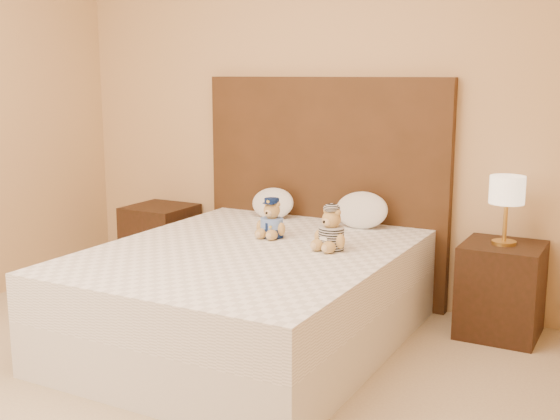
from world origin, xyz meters
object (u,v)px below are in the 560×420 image
Objects in this scene: teddy_police at (272,218)px; pillow_left at (273,202)px; nightstand_left at (161,242)px; lamp at (507,193)px; teddy_prisoner at (331,229)px; pillow_right at (362,208)px; nightstand_right at (501,290)px; bed at (248,295)px.

teddy_police is 0.59m from pillow_left.
pillow_left reaches higher than nightstand_left.
lamp is 1.04m from teddy_prisoner.
nightstand_left is 1.65m from pillow_right.
nightstand_right is 1.42m from teddy_police.
nightstand_left is 1.38m from teddy_police.
nightstand_right is 1.38× the size of lamp.
bed is 0.61m from teddy_prisoner.
nightstand_right is 1.10m from teddy_prisoner.
nightstand_left is at bearing -178.93° from pillow_right.
pillow_left is at bearing 119.54° from teddy_police.
teddy_prisoner is at bearing -83.51° from pillow_right.
pillow_left is (-1.55, 0.03, -0.19)m from lamp.
lamp is at bearing -1.11° from pillow_left.
nightstand_left is 1.82m from teddy_prisoner.
teddy_police reaches higher than nightstand_left.
nightstand_left is 1.38× the size of lamp.
lamp reaches higher than teddy_police.
pillow_left is at bearing 180.00° from pillow_right.
pillow_left is (-0.30, 0.83, 0.39)m from bed.
teddy_prisoner is (1.67, -0.60, 0.40)m from nightstand_left.
teddy_prisoner is at bearing -12.87° from teddy_police.
nightstand_left and nightstand_right have the same top height.
teddy_police is at bearing -158.94° from lamp.
teddy_police is at bearing -61.52° from pillow_left.
teddy_police is (-0.02, 0.31, 0.39)m from bed.
pillow_left is (-1.55, 0.03, 0.39)m from nightstand_right.
nightstand_left is 2.56m from lamp.
lamp reaches higher than nightstand_left.
pillow_left is (-0.28, 0.52, -0.01)m from teddy_police.
pillow_left is at bearing 178.89° from lamp.
teddy_prisoner is 0.63m from pillow_right.
pillow_right reaches higher than teddy_police.
pillow_left reaches higher than bed.
nightstand_left is 2.33× the size of teddy_police.
pillow_left is at bearing 109.87° from bed.
pillow_right is at bearing 67.07° from bed.
teddy_police reaches higher than bed.
nightstand_right is (2.50, 0.00, 0.00)m from nightstand_left.
teddy_police is at bearing -21.64° from nightstand_left.
bed is 5.00× the size of lamp.
pillow_left is at bearing 1.81° from nightstand_left.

